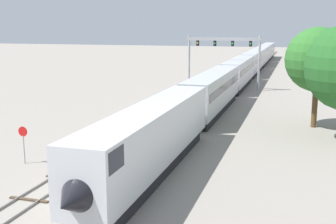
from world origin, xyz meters
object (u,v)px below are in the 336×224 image
at_px(passenger_train, 247,66).
at_px(stop_sign, 23,140).
at_px(signal_gantry, 223,50).
at_px(trackside_tree_mid, 318,60).

xyz_separation_m(passenger_train, stop_sign, (-10.00, -58.20, -0.74)).
distance_m(signal_gantry, trackside_tree_mid, 27.84).
bearing_deg(trackside_tree_mid, signal_gantry, 119.30).
distance_m(passenger_train, trackside_tree_mid, 40.99).
relative_size(signal_gantry, trackside_tree_mid, 1.18).
height_order(passenger_train, stop_sign, passenger_train).
distance_m(signal_gantry, stop_sign, 44.26).
xyz_separation_m(stop_sign, trackside_tree_mid, (21.37, 19.06, 5.07)).
relative_size(stop_sign, trackside_tree_mid, 0.28).
bearing_deg(passenger_train, trackside_tree_mid, -73.80).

